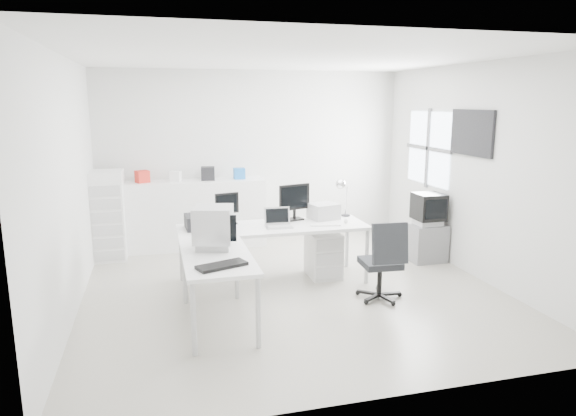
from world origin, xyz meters
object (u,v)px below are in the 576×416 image
object	(u,v)px
laser_printer	(324,211)
crt_monitor	(213,225)
lcd_monitor_large	(294,203)
filing_cabinet	(109,215)
main_desk	(273,254)
laptop	(279,218)
tv_cabinet	(427,243)
sideboard	(197,214)
crt_tv	(429,210)
drawer_pedestal	(323,254)
inkjet_printer	(205,221)
side_desk	(218,290)
lcd_monitor_small	(227,209)
office_chair	(380,259)

from	to	relation	value
laser_printer	crt_monitor	xyz separation A→B (m)	(-1.60, -1.07, 0.15)
lcd_monitor_large	filing_cabinet	size ratio (longest dim) A/B	0.35
main_desk	laptop	size ratio (longest dim) A/B	6.60
tv_cabinet	sideboard	xyz separation A→B (m)	(-3.20, 1.59, 0.27)
laptop	crt_tv	distance (m)	2.37
drawer_pedestal	main_desk	bearing A→B (deg)	-175.91
laptop	sideboard	world-z (taller)	sideboard
inkjet_printer	laser_printer	bearing A→B (deg)	1.54
laptop	tv_cabinet	world-z (taller)	laptop
main_desk	crt_monitor	xyz separation A→B (m)	(-0.85, -0.85, 0.63)
crt_tv	sideboard	size ratio (longest dim) A/B	0.23
crt_monitor	filing_cabinet	world-z (taller)	filing_cabinet
laser_printer	side_desk	bearing A→B (deg)	-154.60
side_desk	tv_cabinet	distance (m)	3.53
laptop	crt_monitor	size ratio (longest dim) A/B	0.71
laser_printer	crt_tv	size ratio (longest dim) A/B	0.72
side_desk	drawer_pedestal	bearing A→B (deg)	36.57
lcd_monitor_small	sideboard	distance (m)	1.72
drawer_pedestal	crt_monitor	distance (m)	1.93
lcd_monitor_large	filing_cabinet	world-z (taller)	filing_cabinet
drawer_pedestal	laser_printer	distance (m)	0.58
inkjet_printer	lcd_monitor_small	bearing A→B (deg)	23.82
crt_tv	filing_cabinet	size ratio (longest dim) A/B	0.38
crt_tv	filing_cabinet	distance (m)	4.68
drawer_pedestal	lcd_monitor_large	size ratio (longest dim) A/B	1.28
side_desk	lcd_monitor_large	size ratio (longest dim) A/B	3.00
side_desk	lcd_monitor_large	xyz separation A→B (m)	(1.20, 1.35, 0.61)
tv_cabinet	lcd_monitor_large	bearing A→B (deg)	-178.34
lcd_monitor_small	crt_tv	distance (m)	2.94
crt_monitor	drawer_pedestal	bearing A→B (deg)	44.61
main_desk	inkjet_printer	size ratio (longest dim) A/B	5.01
drawer_pedestal	office_chair	xyz separation A→B (m)	(0.39, -0.93, 0.19)
laptop	lcd_monitor_small	bearing A→B (deg)	152.24
inkjet_printer	tv_cabinet	bearing A→B (deg)	0.95
office_chair	filing_cabinet	xyz separation A→B (m)	(-3.21, 2.49, 0.17)
side_desk	lcd_monitor_small	size ratio (longest dim) A/B	3.59
laptop	tv_cabinet	size ratio (longest dim) A/B	0.67
filing_cabinet	lcd_monitor_small	bearing A→B (deg)	-40.79
crt_tv	sideboard	distance (m)	3.58
crt_tv	laser_printer	bearing A→B (deg)	-176.88
side_desk	main_desk	bearing A→B (deg)	52.31
lcd_monitor_small	drawer_pedestal	bearing A→B (deg)	-22.10
laptop	crt_tv	world-z (taller)	crt_tv
side_desk	filing_cabinet	xyz separation A→B (m)	(-1.27, 2.70, 0.28)
filing_cabinet	tv_cabinet	bearing A→B (deg)	-16.06
office_chair	laptop	bearing A→B (deg)	147.02
lcd_monitor_small	office_chair	world-z (taller)	lcd_monitor_small
office_chair	sideboard	xyz separation A→B (m)	(-1.90, 2.79, 0.05)
crt_monitor	lcd_monitor_large	bearing A→B (deg)	56.98
drawer_pedestal	lcd_monitor_large	xyz separation A→B (m)	(-0.35, 0.20, 0.68)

